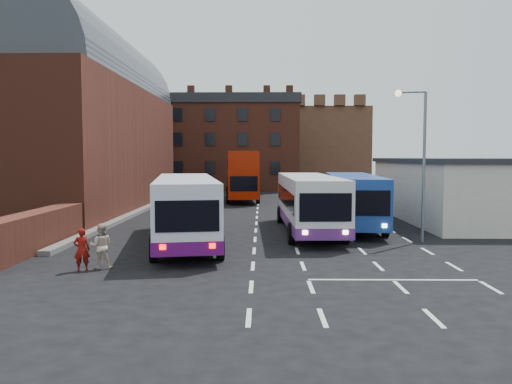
{
  "coord_description": "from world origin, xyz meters",
  "views": [
    {
      "loc": [
        0.35,
        -20.44,
        4.36
      ],
      "look_at": [
        0.0,
        10.0,
        2.2
      ],
      "focal_mm": 35.0,
      "sensor_mm": 36.0,
      "label": 1
    }
  ],
  "objects_px": {
    "street_lamp": "(419,151)",
    "pedestrian_red": "(82,250)",
    "pedestrian_beige": "(101,246)",
    "bus_red_double": "(242,174)",
    "bus_blue": "(353,197)",
    "bus_white_inbound": "(309,199)",
    "bus_white_outbound": "(186,205)"
  },
  "relations": [
    {
      "from": "street_lamp",
      "to": "pedestrian_red",
      "type": "bearing_deg",
      "value": -155.48
    },
    {
      "from": "pedestrian_beige",
      "to": "pedestrian_red",
      "type": "bearing_deg",
      "value": 24.76
    },
    {
      "from": "bus_red_double",
      "to": "bus_blue",
      "type": "bearing_deg",
      "value": 107.89
    },
    {
      "from": "bus_white_inbound",
      "to": "bus_white_outbound",
      "type": "bearing_deg",
      "value": 27.62
    },
    {
      "from": "bus_white_outbound",
      "to": "bus_white_inbound",
      "type": "xyz_separation_m",
      "value": [
        6.52,
        3.7,
        -0.04
      ]
    },
    {
      "from": "bus_white_outbound",
      "to": "street_lamp",
      "type": "xyz_separation_m",
      "value": [
        11.81,
        0.67,
        2.71
      ]
    },
    {
      "from": "bus_white_outbound",
      "to": "pedestrian_red",
      "type": "bearing_deg",
      "value": -125.84
    },
    {
      "from": "bus_blue",
      "to": "bus_red_double",
      "type": "relative_size",
      "value": 0.97
    },
    {
      "from": "bus_white_outbound",
      "to": "bus_red_double",
      "type": "bearing_deg",
      "value": 76.51
    },
    {
      "from": "bus_white_outbound",
      "to": "bus_blue",
      "type": "height_order",
      "value": "bus_white_outbound"
    },
    {
      "from": "bus_white_outbound",
      "to": "pedestrian_red",
      "type": "distance_m",
      "value": 6.92
    },
    {
      "from": "bus_white_inbound",
      "to": "pedestrian_beige",
      "type": "relative_size",
      "value": 6.79
    },
    {
      "from": "bus_white_inbound",
      "to": "street_lamp",
      "type": "height_order",
      "value": "street_lamp"
    },
    {
      "from": "bus_red_double",
      "to": "street_lamp",
      "type": "xyz_separation_m",
      "value": [
        10.0,
        -24.22,
        2.09
      ]
    },
    {
      "from": "bus_white_outbound",
      "to": "bus_white_inbound",
      "type": "bearing_deg",
      "value": 20.21
    },
    {
      "from": "bus_blue",
      "to": "bus_red_double",
      "type": "distance_m",
      "value": 20.43
    },
    {
      "from": "bus_blue",
      "to": "street_lamp",
      "type": "distance_m",
      "value": 6.42
    },
    {
      "from": "bus_white_inbound",
      "to": "pedestrian_red",
      "type": "relative_size",
      "value": 7.29
    },
    {
      "from": "bus_red_double",
      "to": "pedestrian_beige",
      "type": "relative_size",
      "value": 6.97
    },
    {
      "from": "street_lamp",
      "to": "pedestrian_red",
      "type": "relative_size",
      "value": 4.7
    },
    {
      "from": "street_lamp",
      "to": "pedestrian_red",
      "type": "height_order",
      "value": "street_lamp"
    },
    {
      "from": "bus_white_inbound",
      "to": "street_lamp",
      "type": "bearing_deg",
      "value": 148.26
    },
    {
      "from": "bus_blue",
      "to": "street_lamp",
      "type": "height_order",
      "value": "street_lamp"
    },
    {
      "from": "bus_white_outbound",
      "to": "pedestrian_red",
      "type": "height_order",
      "value": "bus_white_outbound"
    },
    {
      "from": "bus_white_inbound",
      "to": "bus_red_double",
      "type": "bearing_deg",
      "value": -79.39
    },
    {
      "from": "bus_red_double",
      "to": "pedestrian_beige",
      "type": "bearing_deg",
      "value": 77.94
    },
    {
      "from": "bus_blue",
      "to": "street_lamp",
      "type": "xyz_separation_m",
      "value": [
        2.34,
        -5.3,
        2.77
      ]
    },
    {
      "from": "pedestrian_red",
      "to": "bus_white_outbound",
      "type": "bearing_deg",
      "value": -137.9
    },
    {
      "from": "pedestrian_beige",
      "to": "bus_white_inbound",
      "type": "bearing_deg",
      "value": -142.55
    },
    {
      "from": "bus_white_outbound",
      "to": "bus_red_double",
      "type": "xyz_separation_m",
      "value": [
        1.8,
        24.89,
        0.63
      ]
    },
    {
      "from": "bus_white_outbound",
      "to": "pedestrian_beige",
      "type": "height_order",
      "value": "bus_white_outbound"
    },
    {
      "from": "bus_white_inbound",
      "to": "pedestrian_red",
      "type": "height_order",
      "value": "bus_white_inbound"
    }
  ]
}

